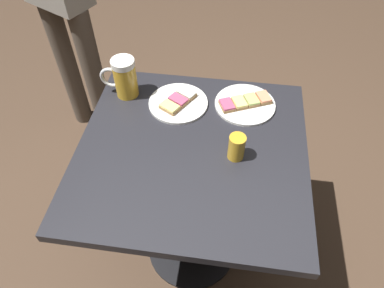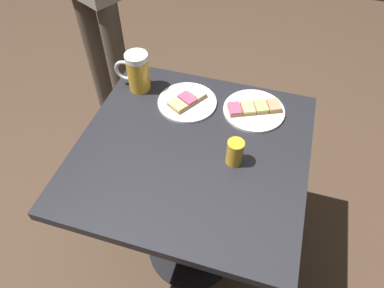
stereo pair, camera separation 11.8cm
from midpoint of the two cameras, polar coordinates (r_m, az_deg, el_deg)
ground_plane at (r=1.85m, az=-1.89°, el=-16.41°), size 6.00×6.00×0.00m
cafe_table at (r=1.32m, az=-2.56°, el=-5.32°), size 0.77×0.78×0.77m
plate_near at (r=1.34m, az=6.18°, el=6.47°), size 0.23×0.23×0.03m
plate_far at (r=1.34m, az=-4.79°, el=6.68°), size 0.23×0.23×0.03m
beer_mug at (r=1.38m, az=-13.50°, el=10.38°), size 0.09×0.14×0.16m
beer_glass_small at (r=1.14m, az=4.36°, el=-0.69°), size 0.06×0.06×0.09m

